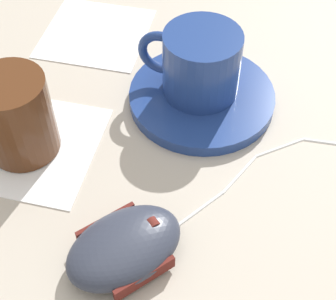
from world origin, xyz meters
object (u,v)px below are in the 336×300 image
(saucer, at_px, (202,97))
(computer_mouse, at_px, (124,247))
(coffee_cup, at_px, (201,64))
(drinking_glass, at_px, (16,116))

(saucer, distance_m, computer_mouse, 0.20)
(saucer, bearing_deg, computer_mouse, -76.61)
(coffee_cup, bearing_deg, drinking_glass, -123.68)
(coffee_cup, height_order, computer_mouse, coffee_cup)
(coffee_cup, relative_size, computer_mouse, 0.91)
(drinking_glass, bearing_deg, coffee_cup, 56.32)
(saucer, height_order, computer_mouse, computer_mouse)
(coffee_cup, relative_size, drinking_glass, 1.29)
(saucer, height_order, coffee_cup, coffee_cup)
(coffee_cup, height_order, drinking_glass, drinking_glass)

